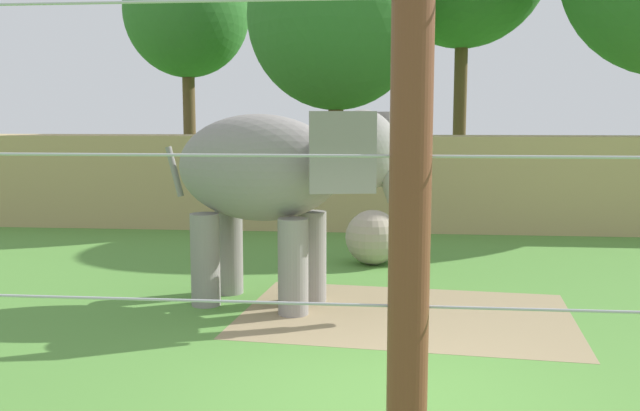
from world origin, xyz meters
TOP-DOWN VIEW (x-y plane):
  - ground_plane at (0.00, 0.00)m, footprint 120.00×120.00m
  - dirt_patch at (0.23, 2.88)m, footprint 5.01×3.64m
  - embankment_wall at (0.00, 10.92)m, footprint 36.00×1.80m
  - elephant at (-1.70, 3.25)m, footprint 3.91×2.12m
  - enrichment_ball at (-0.33, 6.34)m, footprint 1.07×1.07m
  - cable_fence at (0.03, -2.57)m, footprint 10.50×0.27m
  - tree_far_left at (-7.16, 17.47)m, footprint 4.41×4.41m
  - tree_behind_wall at (-1.56, 13.14)m, footprint 5.06×5.06m

SIDE VIEW (x-z plane):
  - ground_plane at x=0.00m, z-range 0.00..0.00m
  - dirt_patch at x=0.23m, z-range 0.00..0.01m
  - enrichment_ball at x=-0.33m, z-range 0.00..1.07m
  - embankment_wall at x=0.00m, z-range 0.00..2.38m
  - cable_fence at x=0.03m, z-range 0.01..3.73m
  - elephant at x=-1.70m, z-range 0.48..3.44m
  - tree_behind_wall at x=-1.56m, z-range 1.51..9.87m
  - tree_far_left at x=-7.16m, z-range 2.08..10.96m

